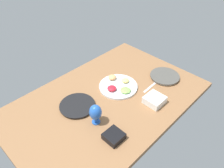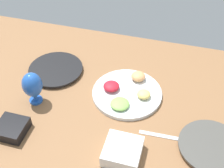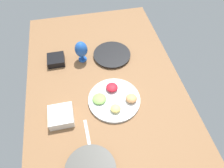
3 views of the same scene
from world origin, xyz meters
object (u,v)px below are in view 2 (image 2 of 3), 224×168
at_px(dinner_plate_right, 211,147).
at_px(fruit_platter, 127,92).
at_px(square_bowl_white, 123,151).
at_px(dinner_plate_left, 56,70).
at_px(hurricane_glass_blue, 32,85).
at_px(square_bowl_black, 12,128).

relative_size(dinner_plate_right, fruit_platter, 0.80).
bearing_deg(dinner_plate_right, square_bowl_white, -159.33).
distance_m(dinner_plate_left, square_bowl_white, 0.61).
distance_m(hurricane_glass_blue, square_bowl_black, 0.21).
xyz_separation_m(dinner_plate_left, square_bowl_black, (-0.02, -0.41, 0.02)).
bearing_deg(dinner_plate_right, square_bowl_black, -170.36).
distance_m(hurricane_glass_blue, square_bowl_white, 0.50).
bearing_deg(dinner_plate_left, fruit_platter, -9.56).
distance_m(dinner_plate_right, square_bowl_black, 0.82).
xyz_separation_m(fruit_platter, hurricane_glass_blue, (-0.40, -0.15, 0.08)).
xyz_separation_m(fruit_platter, square_bowl_white, (0.06, -0.33, 0.02)).
bearing_deg(dinner_plate_right, hurricane_glass_blue, 176.09).
bearing_deg(fruit_platter, hurricane_glass_blue, -158.83).
bearing_deg(square_bowl_black, fruit_platter, 39.97).
height_order(hurricane_glass_blue, square_bowl_white, hurricane_glass_blue).
relative_size(dinner_plate_right, hurricane_glass_blue, 1.60).
bearing_deg(hurricane_glass_blue, fruit_platter, 21.17).
height_order(square_bowl_black, square_bowl_white, square_bowl_white).
relative_size(square_bowl_black, square_bowl_white, 0.85).
relative_size(fruit_platter, square_bowl_white, 2.31).
distance_m(square_bowl_black, square_bowl_white, 0.48).
relative_size(hurricane_glass_blue, square_bowl_black, 1.37).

